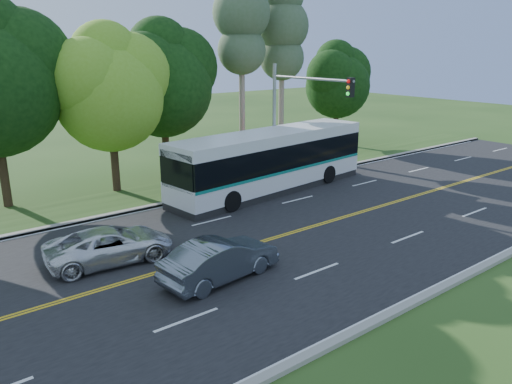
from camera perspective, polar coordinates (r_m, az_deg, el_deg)
ground at (r=21.32m, az=1.27°, el=-5.55°), size 120.00×120.00×0.00m
road at (r=21.32m, az=1.27°, el=-5.53°), size 60.00×14.00×0.02m
curb_north at (r=26.89m, az=-8.44°, el=-0.89°), size 60.00×0.30×0.15m
curb_south at (r=16.91m, az=17.19°, el=-12.17°), size 60.00×0.30×0.15m
grass_verge at (r=28.46m, az=-10.30°, el=-0.07°), size 60.00×4.00×0.10m
lane_markings at (r=21.26m, az=1.07°, el=-5.55°), size 57.60×13.82×0.00m
tree_row at (r=28.42m, az=-23.53°, el=12.55°), size 44.70×9.10×13.84m
bougainvillea_hedge at (r=31.49m, az=1.98°, el=3.03°), size 9.50×2.25×1.50m
traffic_signal at (r=28.33m, az=4.60°, el=9.62°), size 0.42×6.10×7.00m
transit_bus at (r=28.14m, az=1.70°, el=3.48°), size 13.16×4.17×3.39m
sedan at (r=17.68m, az=-4.14°, el=-7.69°), size 4.61×2.05×1.47m
suv at (r=19.84m, az=-16.34°, el=-5.84°), size 4.96×2.67×1.32m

